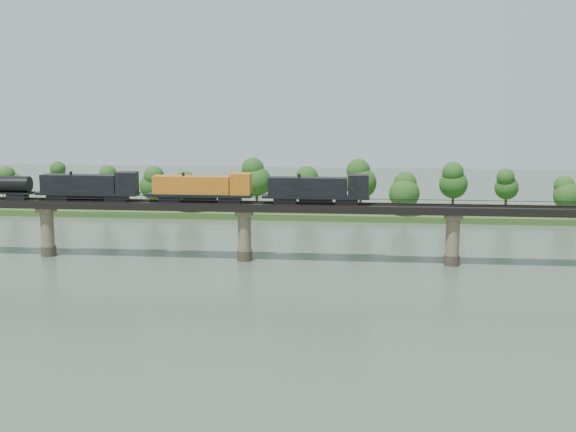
{
  "coord_description": "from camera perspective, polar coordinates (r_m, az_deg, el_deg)",
  "views": [
    {
      "loc": [
        21.97,
        -106.56,
        33.41
      ],
      "look_at": [
        8.56,
        30.0,
        9.0
      ],
      "focal_mm": 45.0,
      "sensor_mm": 36.0,
      "label": 1
    }
  ],
  "objects": [
    {
      "name": "ground",
      "position": [
        113.81,
        -5.82,
        -7.04
      ],
      "size": [
        400.0,
        400.0,
        0.0
      ],
      "primitive_type": "plane",
      "color": "#384738",
      "rests_on": "ground"
    },
    {
      "name": "bridge_superstructure",
      "position": [
        139.99,
        -3.49,
        1.19
      ],
      "size": [
        220.0,
        4.9,
        0.75
      ],
      "color": "black",
      "rests_on": "bridge"
    },
    {
      "name": "far_bank",
      "position": [
        195.55,
        -0.92,
        0.49
      ],
      "size": [
        300.0,
        24.0,
        1.6
      ],
      "primitive_type": "cube",
      "color": "#2D4D1F",
      "rests_on": "ground"
    },
    {
      "name": "freight_train",
      "position": [
        143.04,
        -9.86,
        2.23
      ],
      "size": [
        82.9,
        3.23,
        5.71
      ],
      "color": "black",
      "rests_on": "bridge"
    },
    {
      "name": "bridge",
      "position": [
        141.11,
        -3.46,
        -1.36
      ],
      "size": [
        236.0,
        30.0,
        11.5
      ],
      "color": "#473A2D",
      "rests_on": "ground"
    },
    {
      "name": "far_treeline",
      "position": [
        191.09,
        -3.53,
        2.68
      ],
      "size": [
        289.06,
        17.54,
        13.6
      ],
      "color": "#382619",
      "rests_on": "far_bank"
    }
  ]
}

